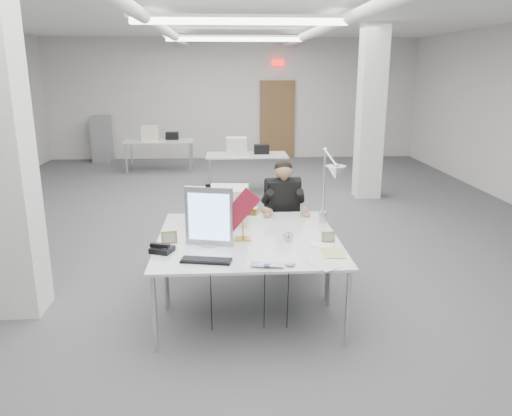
{
  "coord_description": "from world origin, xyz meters",
  "views": [
    {
      "loc": [
        -0.2,
        -6.8,
        2.39
      ],
      "look_at": [
        0.09,
        -2.0,
        1.05
      ],
      "focal_mm": 35.0,
      "sensor_mm": 36.0,
      "label": 1
    }
  ],
  "objects_px": {
    "monitor": "(209,216)",
    "bankers_lamp": "(243,223)",
    "laptop": "(267,267)",
    "beige_monitor": "(229,205)",
    "architect_lamp": "(329,186)",
    "office_chair": "(282,222)",
    "seated_person": "(283,196)",
    "desk_main": "(250,254)",
    "desk_phone": "(162,250)"
  },
  "relations": [
    {
      "from": "monitor",
      "to": "bankers_lamp",
      "type": "height_order",
      "value": "monitor"
    },
    {
      "from": "desk_main",
      "to": "monitor",
      "type": "relative_size",
      "value": 3.15
    },
    {
      "from": "monitor",
      "to": "desk_phone",
      "type": "bearing_deg",
      "value": -144.28
    },
    {
      "from": "monitor",
      "to": "desk_phone",
      "type": "relative_size",
      "value": 2.99
    },
    {
      "from": "architect_lamp",
      "to": "seated_person",
      "type": "bearing_deg",
      "value": 91.91
    },
    {
      "from": "laptop",
      "to": "beige_monitor",
      "type": "distance_m",
      "value": 1.39
    },
    {
      "from": "desk_main",
      "to": "seated_person",
      "type": "distance_m",
      "value": 1.61
    },
    {
      "from": "laptop",
      "to": "monitor",
      "type": "bearing_deg",
      "value": 137.24
    },
    {
      "from": "office_chair",
      "to": "seated_person",
      "type": "xyz_separation_m",
      "value": [
        0.0,
        -0.05,
        0.34
      ]
    },
    {
      "from": "laptop",
      "to": "desk_phone",
      "type": "distance_m",
      "value": 1.04
    },
    {
      "from": "desk_phone",
      "to": "bankers_lamp",
      "type": "bearing_deg",
      "value": 43.4
    },
    {
      "from": "bankers_lamp",
      "to": "desk_phone",
      "type": "relative_size",
      "value": 1.86
    },
    {
      "from": "laptop",
      "to": "desk_phone",
      "type": "relative_size",
      "value": 1.49
    },
    {
      "from": "desk_main",
      "to": "seated_person",
      "type": "bearing_deg",
      "value": 72.69
    },
    {
      "from": "seated_person",
      "to": "office_chair",
      "type": "bearing_deg",
      "value": 83.14
    },
    {
      "from": "beige_monitor",
      "to": "architect_lamp",
      "type": "xyz_separation_m",
      "value": [
        1.04,
        -0.3,
        0.27
      ]
    },
    {
      "from": "desk_main",
      "to": "desk_phone",
      "type": "height_order",
      "value": "desk_phone"
    },
    {
      "from": "beige_monitor",
      "to": "architect_lamp",
      "type": "relative_size",
      "value": 0.45
    },
    {
      "from": "seated_person",
      "to": "bankers_lamp",
      "type": "height_order",
      "value": "seated_person"
    },
    {
      "from": "monitor",
      "to": "bankers_lamp",
      "type": "relative_size",
      "value": 1.61
    },
    {
      "from": "office_chair",
      "to": "architect_lamp",
      "type": "bearing_deg",
      "value": -74.59
    },
    {
      "from": "desk_main",
      "to": "beige_monitor",
      "type": "height_order",
      "value": "beige_monitor"
    },
    {
      "from": "monitor",
      "to": "beige_monitor",
      "type": "bearing_deg",
      "value": 88.56
    },
    {
      "from": "seated_person",
      "to": "beige_monitor",
      "type": "distance_m",
      "value": 0.87
    },
    {
      "from": "architect_lamp",
      "to": "office_chair",
      "type": "bearing_deg",
      "value": 90.75
    },
    {
      "from": "desk_phone",
      "to": "architect_lamp",
      "type": "bearing_deg",
      "value": 41.5
    },
    {
      "from": "monitor",
      "to": "laptop",
      "type": "xyz_separation_m",
      "value": [
        0.5,
        -0.62,
        -0.27
      ]
    },
    {
      "from": "bankers_lamp",
      "to": "architect_lamp",
      "type": "relative_size",
      "value": 0.38
    },
    {
      "from": "bankers_lamp",
      "to": "monitor",
      "type": "bearing_deg",
      "value": -138.59
    },
    {
      "from": "monitor",
      "to": "beige_monitor",
      "type": "xyz_separation_m",
      "value": [
        0.19,
        0.72,
        -0.09
      ]
    },
    {
      "from": "desk_main",
      "to": "desk_phone",
      "type": "xyz_separation_m",
      "value": [
        -0.81,
        0.08,
        0.04
      ]
    },
    {
      "from": "architect_lamp",
      "to": "desk_phone",
      "type": "bearing_deg",
      "value": 178.21
    },
    {
      "from": "office_chair",
      "to": "beige_monitor",
      "type": "height_order",
      "value": "beige_monitor"
    },
    {
      "from": "desk_main",
      "to": "monitor",
      "type": "height_order",
      "value": "monitor"
    },
    {
      "from": "laptop",
      "to": "desk_phone",
      "type": "xyz_separation_m",
      "value": [
        -0.94,
        0.44,
        0.01
      ]
    },
    {
      "from": "office_chair",
      "to": "seated_person",
      "type": "relative_size",
      "value": 1.36
    },
    {
      "from": "laptop",
      "to": "architect_lamp",
      "type": "height_order",
      "value": "architect_lamp"
    },
    {
      "from": "monitor",
      "to": "laptop",
      "type": "bearing_deg",
      "value": -37.57
    },
    {
      "from": "laptop",
      "to": "bankers_lamp",
      "type": "bearing_deg",
      "value": 111.6
    },
    {
      "from": "office_chair",
      "to": "desk_phone",
      "type": "distance_m",
      "value": 1.99
    },
    {
      "from": "seated_person",
      "to": "desk_phone",
      "type": "xyz_separation_m",
      "value": [
        -1.29,
        -1.46,
        -0.12
      ]
    },
    {
      "from": "laptop",
      "to": "desk_phone",
      "type": "bearing_deg",
      "value": 162.83
    },
    {
      "from": "seated_person",
      "to": "bankers_lamp",
      "type": "distance_m",
      "value": 1.27
    },
    {
      "from": "bankers_lamp",
      "to": "seated_person",
      "type": "bearing_deg",
      "value": 86.06
    },
    {
      "from": "bankers_lamp",
      "to": "desk_phone",
      "type": "bearing_deg",
      "value": -137.67
    },
    {
      "from": "desk_main",
      "to": "office_chair",
      "type": "xyz_separation_m",
      "value": [
        0.48,
        1.58,
        -0.18
      ]
    },
    {
      "from": "laptop",
      "to": "seated_person",
      "type": "bearing_deg",
      "value": 87.72
    },
    {
      "from": "laptop",
      "to": "architect_lamp",
      "type": "distance_m",
      "value": 1.35
    },
    {
      "from": "desk_main",
      "to": "beige_monitor",
      "type": "bearing_deg",
      "value": 100.87
    },
    {
      "from": "office_chair",
      "to": "laptop",
      "type": "height_order",
      "value": "office_chair"
    }
  ]
}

